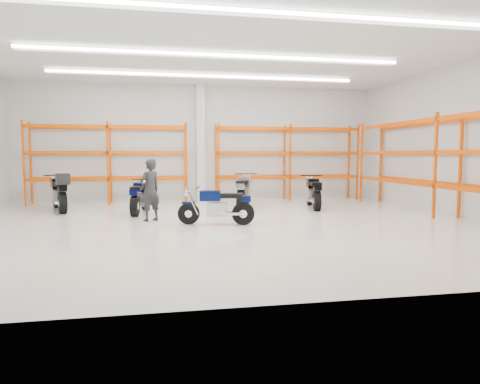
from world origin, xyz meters
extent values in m
plane|color=silver|center=(0.00, 0.00, 0.00)|extent=(14.00, 14.00, 0.00)
cube|color=silver|center=(0.00, 6.00, 2.25)|extent=(14.00, 0.02, 4.50)
cube|color=silver|center=(0.00, -6.00, 2.25)|extent=(14.00, 0.02, 4.50)
cube|color=silver|center=(7.00, 0.00, 2.25)|extent=(0.02, 12.00, 4.50)
cube|color=white|center=(0.00, 0.00, 4.50)|extent=(14.00, 12.00, 0.02)
cube|color=white|center=(0.00, -3.00, 4.40)|extent=(10.00, 0.22, 0.10)
cube|color=white|center=(0.00, 0.50, 4.40)|extent=(10.00, 0.22, 0.10)
cube|color=white|center=(0.00, 3.50, 4.40)|extent=(10.00, 0.22, 0.10)
cylinder|color=black|center=(-0.85, 0.22, 0.28)|extent=(0.58, 0.23, 0.57)
cylinder|color=black|center=(0.54, -0.08, 0.29)|extent=(0.61, 0.29, 0.59)
cylinder|color=silver|center=(-0.85, 0.22, 0.28)|extent=(0.21, 0.17, 0.19)
cylinder|color=silver|center=(0.54, -0.08, 0.29)|extent=(0.24, 0.23, 0.21)
cube|color=#04103C|center=(-0.85, 0.22, 0.57)|extent=(0.36, 0.21, 0.06)
cube|color=#B7B7BC|center=(-0.13, 0.06, 0.40)|extent=(0.55, 0.43, 0.36)
cube|color=#A5A5AA|center=(0.23, -0.01, 0.30)|extent=(0.67, 0.25, 0.08)
cube|color=#04103C|center=(-0.29, 0.10, 0.76)|extent=(0.58, 0.42, 0.26)
cube|color=black|center=(0.23, -0.01, 0.76)|extent=(0.67, 0.41, 0.11)
cube|color=#04103C|center=(0.61, -0.09, 0.68)|extent=(0.28, 0.25, 0.15)
cylinder|color=black|center=(-0.61, 0.17, 0.96)|extent=(0.17, 0.65, 0.03)
sphere|color=silver|center=(-0.88, 0.22, 0.81)|extent=(0.18, 0.18, 0.18)
cylinder|color=silver|center=(0.23, -0.17, 0.30)|extent=(0.71, 0.23, 0.09)
cylinder|color=black|center=(-5.07, 4.50, 0.33)|extent=(0.34, 0.67, 0.66)
cylinder|color=black|center=(-4.52, 2.93, 0.34)|extent=(0.41, 0.71, 0.69)
cylinder|color=silver|center=(-5.07, 4.50, 0.33)|extent=(0.22, 0.26, 0.22)
cylinder|color=silver|center=(-4.52, 2.93, 0.34)|extent=(0.29, 0.30, 0.24)
cube|color=black|center=(-5.07, 4.50, 0.66)|extent=(0.29, 0.43, 0.07)
cube|color=#B7B7BC|center=(-4.78, 3.69, 0.47)|extent=(0.57, 0.68, 0.42)
cube|color=#A5A5AA|center=(-4.65, 3.29, 0.35)|extent=(0.38, 0.78, 0.09)
cube|color=black|center=(-4.85, 3.87, 0.89)|extent=(0.56, 0.71, 0.31)
cube|color=black|center=(-4.65, 3.29, 0.89)|extent=(0.55, 0.80, 0.13)
cube|color=black|center=(-4.49, 2.85, 0.80)|extent=(0.33, 0.35, 0.18)
cylinder|color=black|center=(-4.97, 4.23, 1.13)|extent=(0.75, 0.29, 0.04)
sphere|color=silver|center=(-5.08, 4.54, 0.95)|extent=(0.21, 0.21, 0.21)
cylinder|color=silver|center=(-4.80, 3.19, 0.35)|extent=(0.37, 0.82, 0.10)
cube|color=black|center=(-4.45, 2.72, 1.09)|extent=(0.49, 0.52, 0.33)
cylinder|color=black|center=(-2.07, 3.39, 0.30)|extent=(0.21, 0.62, 0.61)
cylinder|color=black|center=(-2.30, 1.89, 0.31)|extent=(0.27, 0.65, 0.63)
cylinder|color=silver|center=(-2.07, 3.39, 0.30)|extent=(0.17, 0.22, 0.20)
cylinder|color=silver|center=(-2.30, 1.89, 0.31)|extent=(0.23, 0.25, 0.22)
cube|color=#04083B|center=(-2.07, 3.39, 0.61)|extent=(0.20, 0.38, 0.06)
cube|color=#B7B7BC|center=(-2.19, 2.61, 0.42)|extent=(0.44, 0.57, 0.38)
cube|color=#A5A5AA|center=(-2.25, 2.23, 0.32)|extent=(0.23, 0.72, 0.08)
cube|color=#04083B|center=(-2.17, 2.79, 0.81)|extent=(0.42, 0.61, 0.28)
cube|color=black|center=(-2.25, 2.23, 0.81)|extent=(0.40, 0.70, 0.12)
cube|color=#04083B|center=(-2.32, 1.81, 0.73)|extent=(0.26, 0.29, 0.16)
cylinder|color=black|center=(-2.11, 3.13, 1.03)|extent=(0.70, 0.14, 0.04)
sphere|color=silver|center=(-2.07, 3.43, 0.87)|extent=(0.19, 0.19, 0.19)
cylinder|color=silver|center=(-2.42, 2.22, 0.32)|extent=(0.20, 0.76, 0.09)
cylinder|color=black|center=(1.49, 4.09, 0.34)|extent=(0.34, 0.68, 0.67)
cylinder|color=black|center=(0.96, 2.49, 0.35)|extent=(0.41, 0.72, 0.69)
cylinder|color=silver|center=(1.49, 4.09, 0.34)|extent=(0.22, 0.26, 0.22)
cylinder|color=silver|center=(0.96, 2.49, 0.35)|extent=(0.29, 0.30, 0.25)
cube|color=#949499|center=(1.49, 4.09, 0.67)|extent=(0.29, 0.44, 0.07)
cube|color=#B7B7BC|center=(1.21, 3.26, 0.47)|extent=(0.57, 0.68, 0.43)
cube|color=#A5A5AA|center=(1.08, 2.86, 0.36)|extent=(0.37, 0.79, 0.09)
cube|color=#949499|center=(1.28, 3.45, 0.90)|extent=(0.56, 0.71, 0.31)
cube|color=black|center=(1.08, 2.86, 0.90)|extent=(0.55, 0.81, 0.13)
cube|color=#949499|center=(0.93, 2.41, 0.81)|extent=(0.33, 0.35, 0.18)
cylinder|color=black|center=(1.40, 3.81, 1.14)|extent=(0.76, 0.28, 0.04)
sphere|color=silver|center=(1.50, 4.13, 0.96)|extent=(0.21, 0.21, 0.21)
cylinder|color=silver|center=(0.90, 2.87, 0.36)|extent=(0.36, 0.83, 0.10)
cylinder|color=black|center=(3.70, 3.69, 0.32)|extent=(0.25, 0.65, 0.64)
cylinder|color=black|center=(3.39, 2.13, 0.33)|extent=(0.32, 0.68, 0.66)
cylinder|color=silver|center=(3.70, 3.69, 0.32)|extent=(0.19, 0.24, 0.21)
cylinder|color=silver|center=(3.39, 2.13, 0.33)|extent=(0.25, 0.27, 0.23)
cube|color=black|center=(3.70, 3.69, 0.64)|extent=(0.23, 0.41, 0.06)
cube|color=#B7B7BC|center=(3.54, 2.88, 0.44)|extent=(0.48, 0.61, 0.40)
cube|color=#A5A5AA|center=(3.46, 2.48, 0.34)|extent=(0.27, 0.75, 0.08)
cube|color=black|center=(3.58, 3.07, 0.85)|extent=(0.47, 0.65, 0.30)
cube|color=black|center=(3.46, 2.48, 0.85)|extent=(0.45, 0.75, 0.13)
cube|color=black|center=(3.37, 2.05, 0.76)|extent=(0.28, 0.32, 0.17)
cylinder|color=black|center=(3.65, 3.42, 1.08)|extent=(0.73, 0.18, 0.04)
sphere|color=silver|center=(3.71, 3.73, 0.91)|extent=(0.20, 0.20, 0.20)
cylinder|color=silver|center=(3.28, 2.48, 0.34)|extent=(0.25, 0.80, 0.10)
imported|color=black|center=(-1.84, 1.01, 0.85)|extent=(0.74, 0.71, 1.71)
cube|color=white|center=(0.00, 5.82, 2.25)|extent=(0.32, 0.32, 4.50)
cube|color=#DD3D00|center=(-6.20, 5.88, 1.50)|extent=(0.07, 0.07, 3.00)
cube|color=#DD3D00|center=(-6.20, 5.08, 1.50)|extent=(0.07, 0.07, 3.00)
cube|color=#DD3D00|center=(-3.40, 5.88, 1.50)|extent=(0.07, 0.07, 3.00)
cube|color=#DD3D00|center=(-3.40, 5.08, 1.50)|extent=(0.07, 0.07, 3.00)
cube|color=#DD3D00|center=(-0.60, 5.88, 1.50)|extent=(0.07, 0.07, 3.00)
cube|color=#DD3D00|center=(-0.60, 5.08, 1.50)|extent=(0.07, 0.07, 3.00)
cube|color=#DD3D00|center=(-3.40, 5.88, 0.94)|extent=(5.60, 0.07, 0.12)
cube|color=#DD3D00|center=(-3.40, 5.08, 0.94)|extent=(5.60, 0.07, 0.12)
cube|color=#DD3D00|center=(-3.40, 5.88, 1.88)|extent=(5.60, 0.07, 0.12)
cube|color=#DD3D00|center=(-3.40, 5.08, 1.88)|extent=(5.60, 0.07, 0.12)
cube|color=#DD3D00|center=(-3.40, 5.88, 2.81)|extent=(5.60, 0.07, 0.12)
cube|color=#DD3D00|center=(-3.40, 5.08, 2.81)|extent=(5.60, 0.07, 0.12)
cube|color=#DD3D00|center=(0.60, 5.88, 1.50)|extent=(0.07, 0.07, 3.00)
cube|color=#DD3D00|center=(0.60, 5.08, 1.50)|extent=(0.07, 0.07, 3.00)
cube|color=#DD3D00|center=(3.40, 5.88, 1.50)|extent=(0.07, 0.07, 3.00)
cube|color=#DD3D00|center=(3.40, 5.08, 1.50)|extent=(0.07, 0.07, 3.00)
cube|color=#DD3D00|center=(6.20, 5.88, 1.50)|extent=(0.07, 0.07, 3.00)
cube|color=#DD3D00|center=(6.20, 5.08, 1.50)|extent=(0.07, 0.07, 3.00)
cube|color=#DD3D00|center=(3.40, 5.88, 0.94)|extent=(5.60, 0.07, 0.12)
cube|color=#DD3D00|center=(3.40, 5.08, 0.94)|extent=(5.60, 0.07, 0.12)
cube|color=#DD3D00|center=(3.40, 5.88, 1.88)|extent=(5.60, 0.07, 0.12)
cube|color=#DD3D00|center=(3.40, 5.08, 1.88)|extent=(5.60, 0.07, 0.12)
cube|color=#DD3D00|center=(3.40, 5.88, 2.81)|extent=(5.60, 0.07, 0.12)
cube|color=#DD3D00|center=(3.40, 5.08, 2.81)|extent=(5.60, 0.07, 0.12)
cube|color=#DD3D00|center=(6.88, 0.00, 1.50)|extent=(0.07, 0.07, 3.00)
cube|color=#DD3D00|center=(6.08, 0.00, 1.50)|extent=(0.07, 0.07, 3.00)
cube|color=#DD3D00|center=(6.88, 4.50, 1.50)|extent=(0.07, 0.07, 3.00)
cube|color=#DD3D00|center=(6.08, 4.50, 1.50)|extent=(0.07, 0.07, 3.00)
cube|color=#DD3D00|center=(6.88, 0.00, 0.94)|extent=(0.07, 9.00, 0.12)
cube|color=#DD3D00|center=(6.08, 0.00, 0.94)|extent=(0.07, 9.00, 0.12)
cube|color=#DD3D00|center=(6.88, 0.00, 1.88)|extent=(0.07, 9.00, 0.12)
cube|color=#DD3D00|center=(6.08, 0.00, 1.88)|extent=(0.07, 9.00, 0.12)
cube|color=#DD3D00|center=(6.88, 0.00, 2.81)|extent=(0.07, 9.00, 0.12)
cube|color=#DD3D00|center=(6.08, 0.00, 2.81)|extent=(0.07, 9.00, 0.12)
camera|label=1|loc=(-1.56, -10.85, 1.81)|focal=32.00mm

